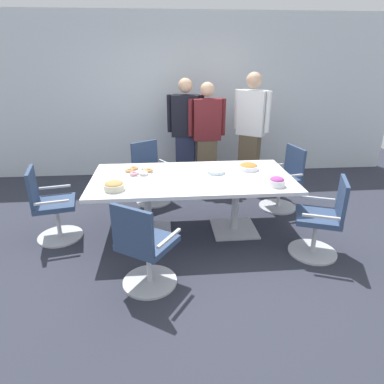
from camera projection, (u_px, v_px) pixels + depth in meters
ground_plane at (192, 232)px, 4.27m from camera, size 10.00×10.00×0.01m
back_wall at (180, 98)px, 5.94m from camera, size 8.00×0.10×2.80m
conference_table at (192, 186)px, 4.03m from camera, size 2.40×1.20×0.75m
office_chair_0 at (51, 208)px, 3.96m from camera, size 0.64×0.64×0.91m
office_chair_1 at (145, 250)px, 3.11m from camera, size 0.75×0.75×0.91m
office_chair_2 at (322, 222)px, 3.64m from camera, size 0.70×0.70×0.91m
office_chair_3 at (283, 181)px, 4.80m from camera, size 0.65×0.65×0.91m
office_chair_4 at (151, 176)px, 5.03m from camera, size 0.75×0.75×0.91m
person_standing_0 at (186, 131)px, 5.52m from camera, size 0.61×0.30×1.78m
person_standing_1 at (207, 135)px, 5.41m from camera, size 0.61×0.24×1.73m
person_standing_2 at (251, 129)px, 5.41m from camera, size 0.54×0.43×1.87m
snack_bowl_cookies at (114, 186)px, 3.57m from camera, size 0.22×0.22×0.10m
snack_bowl_candy_mix at (277, 182)px, 3.67m from camera, size 0.18×0.18×0.11m
snack_bowl_pretzels at (249, 167)px, 4.21m from camera, size 0.25×0.25×0.08m
donut_platter at (139, 171)px, 4.11m from camera, size 0.35×0.34×0.04m
plate_stack at (216, 172)px, 4.09m from camera, size 0.22×0.22×0.04m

